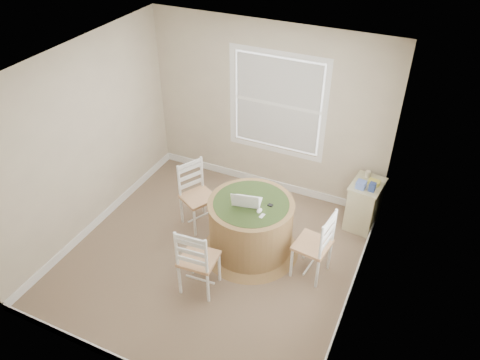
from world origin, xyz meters
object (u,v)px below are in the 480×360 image
at_px(chair_left, 198,197).
at_px(chair_right, 312,244).
at_px(laptop, 247,202).
at_px(round_table, 251,225).
at_px(corner_chest, 364,204).
at_px(chair_near, 199,258).

relative_size(chair_left, chair_right, 1.00).
bearing_deg(laptop, chair_right, 165.78).
relative_size(round_table, laptop, 3.21).
distance_m(round_table, corner_chest, 1.67).
bearing_deg(round_table, laptop, -133.64).
distance_m(chair_left, chair_right, 1.73).
bearing_deg(corner_chest, chair_left, -149.17).
xyz_separation_m(chair_left, chair_near, (0.58, -1.03, 0.00)).
bearing_deg(chair_left, chair_near, -122.35).
height_order(chair_left, chair_near, same).
height_order(round_table, laptop, laptop).
xyz_separation_m(laptop, corner_chest, (1.26, 1.17, -0.46)).
height_order(chair_right, corner_chest, chair_right).
xyz_separation_m(chair_right, laptop, (-0.89, 0.03, 0.34)).
xyz_separation_m(round_table, chair_near, (-0.29, -0.85, 0.05)).
height_order(chair_left, corner_chest, chair_left).
distance_m(chair_left, laptop, 0.92).
bearing_deg(chair_right, corner_chest, 170.17).
height_order(chair_near, corner_chest, chair_near).
relative_size(laptop, corner_chest, 0.56).
bearing_deg(corner_chest, round_table, -130.84).
bearing_deg(round_table, chair_right, 2.69).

